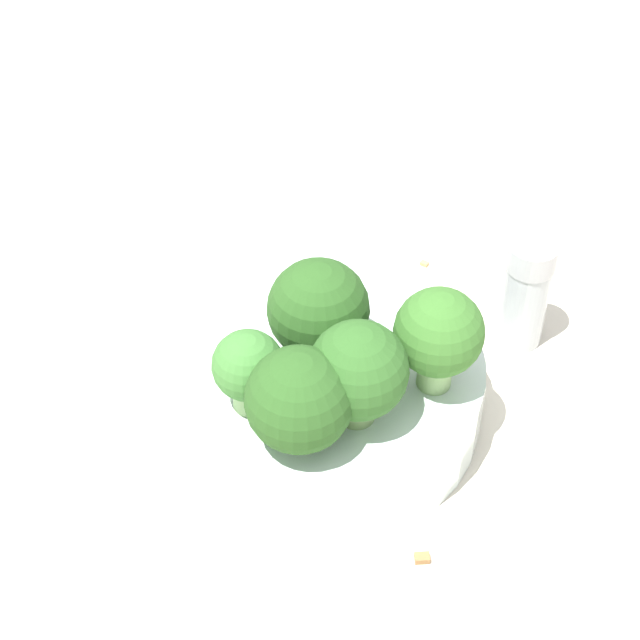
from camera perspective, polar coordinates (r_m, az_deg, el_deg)
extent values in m
plane|color=beige|center=(0.63, 0.00, -4.99)|extent=(3.00, 3.00, 0.00)
cylinder|color=silver|center=(0.61, 0.00, -3.62)|extent=(0.19, 0.19, 0.04)
cylinder|color=#7A9E5B|center=(0.56, 1.99, -4.27)|extent=(0.02, 0.02, 0.03)
sphere|color=#2D5B23|center=(0.54, 2.05, -2.70)|extent=(0.05, 0.05, 0.05)
cylinder|color=#8EB770|center=(0.57, -3.77, -3.72)|extent=(0.02, 0.02, 0.02)
sphere|color=#3D7533|center=(0.55, -3.86, -2.43)|extent=(0.04, 0.04, 0.04)
cylinder|color=#7A9E5B|center=(0.59, 0.32, -0.93)|extent=(0.02, 0.02, 0.03)
sphere|color=#28511E|center=(0.58, 0.33, 0.65)|extent=(0.06, 0.06, 0.06)
cylinder|color=#7A9E5B|center=(0.55, -1.09, -5.70)|extent=(0.02, 0.02, 0.02)
sphere|color=#28511E|center=(0.53, -1.12, -4.27)|extent=(0.06, 0.06, 0.06)
cylinder|color=#8EB770|center=(0.58, 6.17, -2.33)|extent=(0.03, 0.03, 0.03)
sphere|color=#386B28|center=(0.56, 6.36, -0.66)|extent=(0.05, 0.05, 0.05)
cylinder|color=#B2B7BC|center=(0.66, 10.80, 0.87)|extent=(0.03, 0.03, 0.06)
cylinder|color=#B7B7BC|center=(0.64, 11.25, 3.36)|extent=(0.03, 0.03, 0.02)
cube|color=#AD7F4C|center=(0.70, -0.88, 1.85)|extent=(0.01, 0.01, 0.01)
cube|color=tan|center=(0.72, 5.59, 3.09)|extent=(0.01, 0.01, 0.01)
cube|color=olive|center=(0.57, 5.48, -12.42)|extent=(0.01, 0.01, 0.01)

